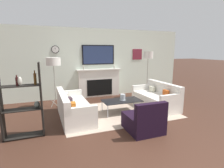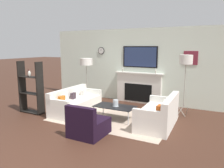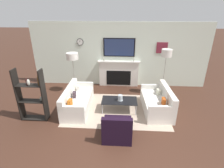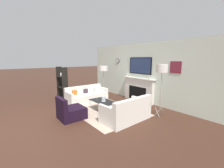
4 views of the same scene
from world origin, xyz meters
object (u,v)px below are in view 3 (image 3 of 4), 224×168
Objects in this scene: shelf_unit at (32,96)px; armchair at (117,129)px; couch_right at (158,103)px; floor_lamp_right at (167,54)px; couch_left at (77,101)px; hurricane_candle at (120,98)px; coffee_table at (119,101)px; floor_lamp_left at (72,57)px.

armchair is at bearing -14.90° from shelf_unit.
armchair is (-1.28, -1.39, -0.04)m from couch_right.
shelf_unit is at bearing -155.31° from floor_lamp_right.
couch_left is 1.48m from hurricane_candle.
shelf_unit is at bearing -165.92° from coffee_table.
armchair is 4.36× the size of hurricane_candle.
coffee_table is 0.72× the size of shelf_unit.
couch_left is 1.98m from armchair.
hurricane_candle is (0.03, -0.00, 0.10)m from coffee_table.
armchair is 0.50× the size of floor_lamp_left.
armchair is at bearing -122.63° from floor_lamp_right.
couch_left is 1.43m from shelf_unit.
hurricane_candle is 2.69m from shelf_unit.
couch_right is at bearing 10.49° from shelf_unit.
couch_right reaches higher than hurricane_candle.
hurricane_candle is at bearing -2.44° from couch_left.
hurricane_candle is (0.05, 1.32, 0.22)m from armchair.
floor_lamp_right reaches higher than hurricane_candle.
couch_right is 2.04× the size of armchair.
floor_lamp_left reaches higher than shelf_unit.
armchair reaches higher than hurricane_candle.
floor_lamp_right is (1.66, 1.30, 1.29)m from coffee_table.
coffee_table is (0.02, 1.32, 0.12)m from armchair.
floor_lamp_right reaches higher than armchair.
shelf_unit is at bearing 165.10° from armchair.
floor_lamp_left is 2.19m from shelf_unit.
shelf_unit is (-2.55, 0.68, 0.53)m from armchair.
couch_left is 3.61m from floor_lamp_right.
couch_right is 1.27m from coffee_table.
floor_lamp_left is at bearing 124.74° from armchair.
coffee_table is 6.17× the size of hurricane_candle.
floor_lamp_right reaches higher than shelf_unit.
shelf_unit is at bearing -148.01° from couch_left.
floor_lamp_left is at bearing 180.00° from floor_lamp_right.
armchair is at bearing -90.76° from coffee_table.
floor_lamp_right is at bearing 0.00° from floor_lamp_left.
couch_left is 1.64× the size of coffee_table.
shelf_unit is at bearing -169.51° from couch_right.
floor_lamp_right is at bearing 38.04° from coffee_table.
couch_right is 8.89× the size of hurricane_candle.
floor_lamp_right is (0.40, 1.23, 1.36)m from couch_right.
shelf_unit reaches higher than armchair.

